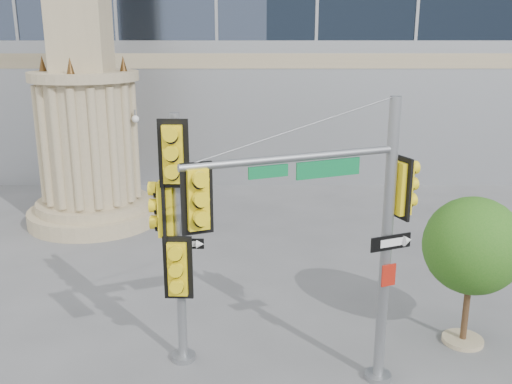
{
  "coord_description": "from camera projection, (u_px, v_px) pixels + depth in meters",
  "views": [
    {
      "loc": [
        -0.46,
        -9.73,
        6.28
      ],
      "look_at": [
        -0.44,
        2.0,
        3.01
      ],
      "focal_mm": 40.0,
      "sensor_mm": 36.0,
      "label": 1
    }
  ],
  "objects": [
    {
      "name": "secondary_signal_pole",
      "position": [
        175.0,
        224.0,
        10.49
      ],
      "size": [
        0.84,
        0.64,
        4.93
      ],
      "rotation": [
        0.0,
        0.0,
        -0.03
      ],
      "color": "slate",
      "rests_on": "ground"
    },
    {
      "name": "monument",
      "position": [
        82.0,
        58.0,
        18.24
      ],
      "size": [
        4.4,
        4.4,
        16.6
      ],
      "color": "tan",
      "rests_on": "ground"
    },
    {
      "name": "street_tree",
      "position": [
        474.0,
        249.0,
        11.47
      ],
      "size": [
        2.03,
        1.98,
        3.16
      ],
      "color": "tan",
      "rests_on": "ground"
    },
    {
      "name": "main_signal_pole",
      "position": [
        341.0,
        220.0,
        9.51
      ],
      "size": [
        3.88,
        1.89,
        5.29
      ],
      "rotation": [
        0.0,
        0.0,
        0.39
      ],
      "color": "slate",
      "rests_on": "ground"
    },
    {
      "name": "ground",
      "position": [
        279.0,
        369.0,
        11.06
      ],
      "size": [
        120.0,
        120.0,
        0.0
      ],
      "primitive_type": "plane",
      "color": "#545456",
      "rests_on": "ground"
    }
  ]
}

